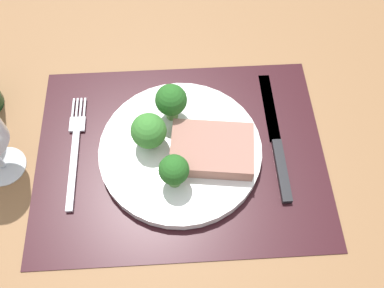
{
  "coord_description": "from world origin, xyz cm",
  "views": [
    {
      "loc": [
        -0.32,
        -30.28,
        55.21
      ],
      "look_at": [
        1.42,
        0.51,
        1.9
      ],
      "focal_mm": 39.34,
      "sensor_mm": 36.0,
      "label": 1
    }
  ],
  "objects": [
    {
      "name": "ground_plane",
      "position": [
        0.0,
        0.0,
        -1.5
      ],
      "size": [
        140.0,
        110.0,
        3.0
      ],
      "primitive_type": "cube",
      "color": "brown"
    },
    {
      "name": "steak",
      "position": [
        4.47,
        -1.21,
        3.08
      ],
      "size": [
        12.61,
        9.61,
        2.37
      ],
      "primitive_type": "cube",
      "rotation": [
        0.0,
        0.0,
        -0.12
      ],
      "color": "#9E6B5B",
      "rests_on": "plate"
    },
    {
      "name": "fork",
      "position": [
        -15.71,
        1.42,
        0.55
      ],
      "size": [
        2.4,
        19.2,
        0.5
      ],
      "rotation": [
        0.0,
        0.0,
        -0.04
      ],
      "color": "silver",
      "rests_on": "placemat"
    },
    {
      "name": "broccoli_center",
      "position": [
        -4.3,
        1.0,
        5.25
      ],
      "size": [
        5.08,
        5.08,
        5.94
      ],
      "color": "#5B8942",
      "rests_on": "plate"
    },
    {
      "name": "broccoli_front_edge",
      "position": [
        -0.99,
        5.64,
        5.81
      ],
      "size": [
        4.66,
        4.66,
        6.44
      ],
      "color": "#5B8942",
      "rests_on": "plate"
    },
    {
      "name": "knife",
      "position": [
        14.51,
        0.53,
        0.6
      ],
      "size": [
        1.8,
        23.0,
        0.8
      ],
      "rotation": [
        0.0,
        0.0,
        0.06
      ],
      "color": "black",
      "rests_on": "placemat"
    },
    {
      "name": "placemat",
      "position": [
        0.0,
        0.0,
        0.15
      ],
      "size": [
        42.73,
        32.54,
        0.3
      ],
      "primitive_type": "cube",
      "color": "black",
      "rests_on": "ground_plane"
    },
    {
      "name": "broccoli_near_steak",
      "position": [
        -0.99,
        -5.4,
        5.33
      ],
      "size": [
        4.14,
        4.14,
        5.74
      ],
      "color": "#5B8942",
      "rests_on": "plate"
    },
    {
      "name": "plate",
      "position": [
        0.0,
        0.0,
        1.1
      ],
      "size": [
        23.87,
        23.87,
        1.6
      ],
      "primitive_type": "cylinder",
      "color": "white",
      "rests_on": "placemat"
    }
  ]
}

